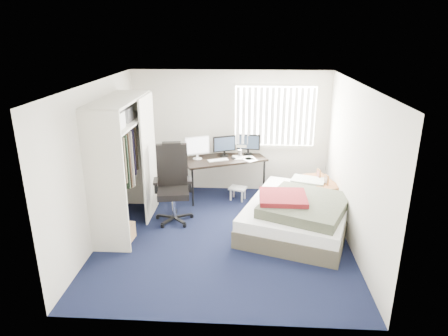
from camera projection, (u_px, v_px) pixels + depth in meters
ground at (224, 236)px, 6.64m from camera, size 4.20×4.20×0.00m
room_shell at (224, 149)px, 6.14m from camera, size 4.20×4.20×4.20m
window_assembly at (275, 116)px, 7.99m from camera, size 1.72×0.09×1.32m
closet at (124, 152)px, 6.54m from camera, size 0.64×1.84×2.22m
desk at (224, 157)px, 8.03m from camera, size 1.79×1.33×1.26m
office_chair at (173, 191)px, 7.08m from camera, size 0.75×0.75×1.39m
footstool at (238, 190)px, 7.98m from camera, size 0.39×0.35×0.26m
nightstand at (321, 184)px, 7.46m from camera, size 0.65×0.92×0.76m
bed at (299, 213)px, 6.79m from camera, size 2.24×2.58×0.71m
pine_box at (122, 232)px, 6.49m from camera, size 0.38×0.30×0.27m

